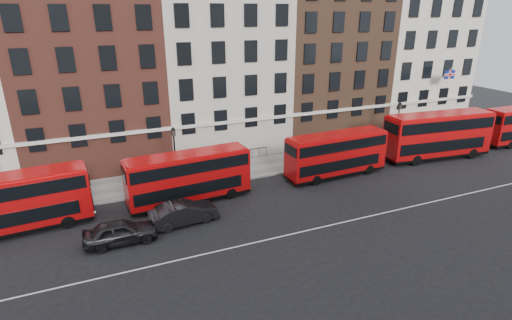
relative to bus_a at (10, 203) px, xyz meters
name	(u,v)px	position (x,y,z in m)	size (l,w,h in m)	color
ground	(297,217)	(18.97, -5.65, -2.25)	(120.00, 120.00, 0.00)	black
pavement	(246,168)	(18.97, 4.85, -2.18)	(80.00, 5.00, 0.15)	gray
kerb	(255,177)	(18.97, 2.35, -2.17)	(80.00, 0.30, 0.16)	gray
road_centre_line	(310,230)	(18.97, -7.65, -2.25)	(70.00, 0.12, 0.01)	white
building_terrace	(216,54)	(18.66, 12.22, 7.99)	(64.00, 11.95, 22.00)	beige
bus_a	(10,203)	(0.00, 0.00, 0.00)	(10.16, 3.24, 4.20)	#B0090A
bus_b	(188,176)	(12.26, 0.00, -0.05)	(9.90, 3.06, 4.10)	#B0090A
bus_c	(336,154)	(25.97, 0.00, -0.06)	(9.83, 2.76, 4.09)	#B0090A
bus_d	(438,135)	(38.17, 0.01, 0.31)	(11.60, 3.84, 4.79)	#B0090A
car_rear	(121,232)	(6.59, -4.19, -1.44)	(1.91, 4.75, 1.62)	#242427
car_front	(184,213)	(11.05, -3.24, -1.44)	(1.72, 4.95, 1.63)	black
lamp_post_left	(175,154)	(11.91, 3.06, 0.83)	(0.44, 0.44, 5.33)	black
lamp_post_right	(397,124)	(35.89, 3.41, 0.83)	(0.44, 0.44, 5.33)	black
traffic_light	(449,125)	(42.42, 2.52, 0.19)	(0.25, 0.45, 3.27)	black
iron_railings	(238,155)	(18.97, 7.05, -1.60)	(6.60, 0.06, 1.00)	black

